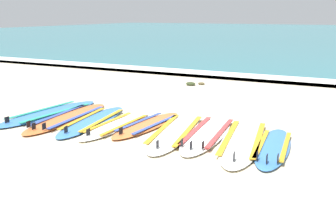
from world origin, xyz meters
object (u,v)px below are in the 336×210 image
Objects in this scene: surfboard_3 at (117,125)px; surfboard_4 at (148,125)px; surfboard_0 at (50,113)px; surfboard_2 at (93,121)px; surfboard_7 at (243,140)px; surfboard_6 at (208,133)px; surfboard_8 at (273,147)px; surfboard_5 at (176,131)px; surfboard_1 at (68,118)px.

surfboard_3 and surfboard_4 have the same top height.
surfboard_0 is at bearing -176.59° from surfboard_4.
surfboard_7 is at bearing 2.94° from surfboard_2.
surfboard_6 is 0.91× the size of surfboard_7.
surfboard_6 is (2.16, 0.23, 0.00)m from surfboard_2.
surfboard_2 and surfboard_8 have the same top height.
surfboard_2 is at bearing -176.41° from surfboard_5.
surfboard_3 is 2.24m from surfboard_7.
surfboard_8 is at bearing 0.56° from surfboard_1.
surfboard_3 is 0.55m from surfboard_4.
surfboard_5 is 0.97× the size of surfboard_7.
surfboard_5 is at bearing 3.59° from surfboard_2.
surfboard_0 is 1.00× the size of surfboard_5.
surfboard_0 is at bearing -177.58° from surfboard_6.
surfboard_3 is at bearing -170.45° from surfboard_6.
surfboard_0 is 1.10× the size of surfboard_2.
surfboard_2 is 1.14× the size of surfboard_3.
surfboard_8 is (4.39, -0.08, 0.00)m from surfboard_0.
surfboard_0 is 1.13m from surfboard_2.
surfboard_1 is 1.21× the size of surfboard_3.
surfboard_1 is 1.03× the size of surfboard_6.
surfboard_3 and surfboard_7 have the same top height.
surfboard_0 is 1.25× the size of surfboard_3.
surfboard_5 is at bearing 7.68° from surfboard_3.
surfboard_4 is at bearing 169.17° from surfboard_5.
surfboard_6 and surfboard_7 have the same top height.
surfboard_8 is at bearing -1.00° from surfboard_0.
surfboard_3 is at bearing -0.95° from surfboard_1.
surfboard_6 is at bearing 172.17° from surfboard_7.
surfboard_4 is 0.84× the size of surfboard_6.
surfboard_0 is at bearing 175.49° from surfboard_2.
surfboard_2 is 1.05m from surfboard_4.
surfboard_0 is 0.57m from surfboard_1.
surfboard_4 and surfboard_6 have the same top height.
surfboard_2 is at bearing 2.57° from surfboard_1.
surfboard_0 is at bearing 168.54° from surfboard_1.
surfboard_8 is (2.71, 0.06, 0.00)m from surfboard_3.
surfboard_4 is at bearing 8.65° from surfboard_1.
surfboard_6 is (2.72, 0.25, 0.00)m from surfboard_1.
surfboard_1 is 0.56m from surfboard_2.
surfboard_0 is 0.97× the size of surfboard_7.
surfboard_2 is (1.12, -0.09, 0.00)m from surfboard_0.
surfboard_6 is (3.28, 0.14, 0.00)m from surfboard_0.
surfboard_6 is at bearing 2.42° from surfboard_0.
surfboard_3 and surfboard_8 have the same top height.
surfboard_3 is 0.85× the size of surfboard_6.
surfboard_6 is at bearing 9.55° from surfboard_3.
surfboard_3 is 2.72m from surfboard_8.
surfboard_2 and surfboard_7 have the same top height.
surfboard_2 is 0.97× the size of surfboard_6.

